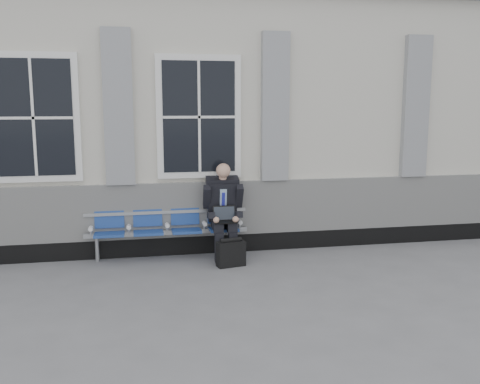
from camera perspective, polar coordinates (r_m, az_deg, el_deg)
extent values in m
plane|color=slate|center=(7.56, -5.56, -9.66)|extent=(70.00, 70.00, 0.00)
cube|color=beige|center=(10.64, -7.59, 7.41)|extent=(14.00, 4.00, 4.20)
cube|color=gray|center=(10.79, -7.86, 19.28)|extent=(14.40, 4.40, 0.24)
cube|color=black|center=(8.92, -6.50, -5.67)|extent=(14.00, 0.10, 0.30)
cube|color=silver|center=(8.77, -6.56, -1.90)|extent=(14.00, 0.08, 0.90)
cube|color=gray|center=(8.55, -12.86, 8.77)|extent=(0.45, 0.14, 2.40)
cube|color=gray|center=(8.84, 3.76, 9.00)|extent=(0.45, 0.14, 2.40)
cube|color=gray|center=(9.78, 18.23, 8.60)|extent=(0.45, 0.14, 2.40)
cube|color=white|center=(8.70, -21.13, 7.39)|extent=(1.35, 0.10, 1.95)
cube|color=black|center=(8.65, -21.19, 7.38)|extent=(1.15, 0.02, 1.75)
cube|color=white|center=(8.63, -4.42, 7.98)|extent=(1.35, 0.10, 1.95)
cube|color=black|center=(8.58, -4.38, 7.98)|extent=(1.15, 0.02, 1.75)
cube|color=#9EA0A3|center=(8.67, -7.77, -4.29)|extent=(2.60, 0.07, 0.07)
cube|color=#9EA0A3|center=(8.72, -7.86, -2.13)|extent=(2.60, 0.05, 0.05)
cylinder|color=#9EA0A3|center=(8.74, -14.99, -5.95)|extent=(0.06, 0.06, 0.39)
cylinder|color=#9EA0A3|center=(8.85, -0.58, -5.42)|extent=(0.06, 0.06, 0.39)
cube|color=navy|center=(8.59, -13.76, -4.42)|extent=(0.46, 0.42, 0.07)
cube|color=navy|center=(8.73, -13.77, -2.43)|extent=(0.46, 0.10, 0.40)
cube|color=navy|center=(8.58, -9.75, -4.29)|extent=(0.46, 0.42, 0.07)
cube|color=navy|center=(8.72, -9.83, -2.31)|extent=(0.46, 0.10, 0.40)
cube|color=navy|center=(8.61, -5.74, -4.15)|extent=(0.46, 0.42, 0.07)
cube|color=navy|center=(8.76, -5.90, -2.18)|extent=(0.46, 0.10, 0.40)
cube|color=navy|center=(8.68, -1.79, -3.99)|extent=(0.46, 0.42, 0.07)
cube|color=navy|center=(8.83, -2.02, -2.03)|extent=(0.46, 0.10, 0.40)
cylinder|color=white|center=(8.61, -15.64, -3.77)|extent=(0.07, 0.12, 0.07)
cylinder|color=white|center=(8.58, -11.78, -3.66)|extent=(0.07, 0.12, 0.07)
cylinder|color=white|center=(8.59, -7.77, -3.53)|extent=(0.07, 0.12, 0.07)
cylinder|color=white|center=(8.65, -3.79, -3.38)|extent=(0.07, 0.12, 0.07)
cylinder|color=white|center=(8.74, -0.01, -3.23)|extent=(0.07, 0.12, 0.07)
cube|color=black|center=(8.37, -2.18, -7.35)|extent=(0.13, 0.29, 0.10)
cube|color=black|center=(8.40, -0.69, -7.29)|extent=(0.13, 0.29, 0.10)
cube|color=black|center=(8.38, -2.24, -5.94)|extent=(0.14, 0.15, 0.47)
cube|color=black|center=(8.41, -0.76, -5.88)|extent=(0.14, 0.15, 0.47)
cube|color=black|center=(8.53, -2.44, -3.57)|extent=(0.17, 0.49, 0.15)
cube|color=black|center=(8.56, -0.99, -3.52)|extent=(0.17, 0.49, 0.15)
cube|color=black|center=(8.69, -1.91, -0.92)|extent=(0.47, 0.39, 0.69)
cube|color=#A4C0D8|center=(8.55, -1.80, -0.93)|extent=(0.11, 0.10, 0.39)
cube|color=#2429A8|center=(8.55, -1.79, -1.09)|extent=(0.05, 0.09, 0.32)
cube|color=black|center=(8.60, -1.89, 1.18)|extent=(0.53, 0.28, 0.16)
cylinder|color=#D7A486|center=(8.54, -1.85, 1.64)|extent=(0.12, 0.12, 0.11)
sphere|color=#D7A486|center=(8.46, -1.80, 2.31)|extent=(0.23, 0.23, 0.23)
cube|color=black|center=(8.54, -3.56, -0.52)|extent=(0.12, 0.31, 0.40)
cube|color=black|center=(8.60, -0.10, -0.43)|extent=(0.12, 0.31, 0.40)
cube|color=black|center=(8.40, -3.12, -2.50)|extent=(0.11, 0.34, 0.15)
cube|color=black|center=(8.45, -0.18, -2.40)|extent=(0.11, 0.34, 0.15)
sphere|color=#D7A486|center=(8.27, -2.56, -3.00)|extent=(0.10, 0.10, 0.10)
sphere|color=#D7A486|center=(8.30, -0.47, -2.93)|extent=(0.10, 0.10, 0.10)
cube|color=black|center=(8.38, -1.59, -3.20)|extent=(0.37, 0.26, 0.02)
cube|color=black|center=(8.48, -1.70, -2.26)|extent=(0.36, 0.11, 0.23)
cube|color=black|center=(8.47, -1.69, -2.27)|extent=(0.33, 0.09, 0.20)
cube|color=black|center=(8.22, -0.97, -6.62)|extent=(0.46, 0.26, 0.39)
cylinder|color=black|center=(8.16, -0.98, -5.17)|extent=(0.35, 0.14, 0.07)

